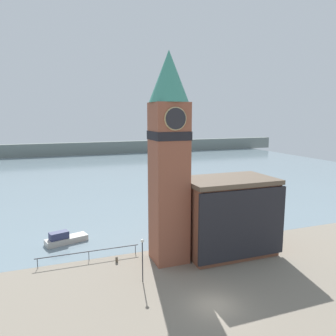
{
  "coord_description": "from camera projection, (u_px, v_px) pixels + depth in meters",
  "views": [
    {
      "loc": [
        -12.52,
        -22.5,
        15.95
      ],
      "look_at": [
        -1.48,
        7.32,
        10.77
      ],
      "focal_mm": 35.0,
      "sensor_mm": 36.0,
      "label": 1
    }
  ],
  "objects": [
    {
      "name": "ground_plane",
      "position": [
        214.0,
        306.0,
        27.67
      ],
      "size": [
        160.0,
        160.0,
        0.0
      ],
      "primitive_type": "plane",
      "color": "gray"
    },
    {
      "name": "water",
      "position": [
        95.0,
        170.0,
        95.07
      ],
      "size": [
        160.0,
        120.0,
        0.0
      ],
      "color": "gray",
      "rests_on": "ground_plane"
    },
    {
      "name": "pier_railing",
      "position": [
        89.0,
        252.0,
        36.1
      ],
      "size": [
        11.2,
        0.08,
        1.09
      ],
      "color": "#232328",
      "rests_on": "ground_plane"
    },
    {
      "name": "clock_tower",
      "position": [
        169.0,
        153.0,
        34.63
      ],
      "size": [
        4.16,
        4.16,
        22.45
      ],
      "color": "brown",
      "rests_on": "ground_plane"
    },
    {
      "name": "lamp_post",
      "position": [
        142.0,
        253.0,
        31.16
      ],
      "size": [
        0.32,
        0.32,
        4.33
      ],
      "color": "black",
      "rests_on": "ground_plane"
    },
    {
      "name": "pier_building",
      "position": [
        228.0,
        216.0,
        37.81
      ],
      "size": [
        10.52,
        6.65,
        8.83
      ],
      "color": "brown",
      "rests_on": "ground_plane"
    },
    {
      "name": "boat_near",
      "position": [
        64.0,
        239.0,
        41.08
      ],
      "size": [
        5.39,
        3.02,
        1.61
      ],
      "rotation": [
        0.0,
        0.0,
        0.28
      ],
      "color": "#B7B2A8",
      "rests_on": "water"
    },
    {
      "name": "mooring_bollard_near",
      "position": [
        117.0,
        259.0,
        35.74
      ],
      "size": [
        0.29,
        0.29,
        0.64
      ],
      "color": "brown",
      "rests_on": "ground_plane"
    },
    {
      "name": "far_shoreline",
      "position": [
        81.0,
        149.0,
        131.69
      ],
      "size": [
        180.0,
        3.0,
        5.0
      ],
      "color": "slate",
      "rests_on": "water"
    }
  ]
}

